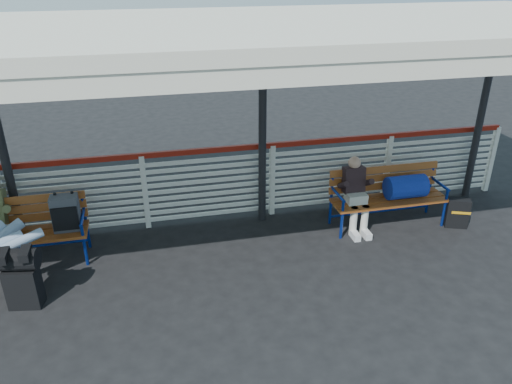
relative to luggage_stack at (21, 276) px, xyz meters
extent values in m
plane|color=black|center=(1.51, -0.26, -0.43)|extent=(60.00, 60.00, 0.00)
cube|color=silver|center=(1.51, 1.64, 0.17)|extent=(12.00, 0.04, 1.04)
cube|color=maroon|center=(1.51, 1.64, 0.77)|extent=(12.00, 0.06, 0.08)
cube|color=silver|center=(7.51, 1.64, 0.17)|extent=(0.08, 0.08, 1.20)
cube|color=silver|center=(1.51, 0.64, 2.65)|extent=(12.60, 3.60, 0.16)
cube|color=silver|center=(1.51, -1.11, 2.52)|extent=(12.60, 0.06, 0.30)
cylinder|color=black|center=(-0.29, 1.49, 1.07)|extent=(0.12, 0.12, 3.00)
cylinder|color=black|center=(3.31, 1.49, 1.07)|extent=(0.12, 0.12, 3.00)
cylinder|color=black|center=(7.01, 1.49, 1.07)|extent=(0.12, 0.12, 3.00)
cube|color=black|center=(0.00, 0.00, -0.17)|extent=(0.42, 0.29, 0.53)
cylinder|color=black|center=(0.00, 0.00, 0.23)|extent=(0.52, 0.35, 0.27)
cube|color=#A74520|center=(-0.20, 0.95, 0.02)|extent=(1.80, 0.50, 0.04)
cube|color=#A74520|center=(-0.20, 1.21, 0.29)|extent=(1.80, 0.10, 0.40)
cylinder|color=navy|center=(0.65, 0.75, -0.21)|extent=(0.04, 0.04, 0.45)
cylinder|color=navy|center=(0.65, 1.22, 0.02)|extent=(0.04, 0.04, 0.90)
cube|color=#43454A|center=(0.45, 0.97, 0.29)|extent=(0.36, 0.22, 0.50)
cube|color=#A74520|center=(5.18, 0.83, 0.02)|extent=(1.80, 0.50, 0.04)
cube|color=#A74520|center=(5.18, 1.09, 0.29)|extent=(1.80, 0.10, 0.40)
cylinder|color=navy|center=(4.33, 0.63, -0.21)|extent=(0.04, 0.04, 0.45)
cylinder|color=navy|center=(6.03, 0.63, -0.21)|extent=(0.04, 0.04, 0.45)
cylinder|color=navy|center=(4.33, 1.10, 0.02)|extent=(0.04, 0.04, 0.90)
cylinder|color=navy|center=(6.03, 1.10, 0.02)|extent=(0.04, 0.04, 0.90)
cylinder|color=navy|center=(5.43, 0.83, 0.22)|extent=(0.61, 0.36, 0.36)
cube|color=black|center=(-0.12, -0.06, 0.33)|extent=(0.11, 0.27, 0.10)
cube|color=black|center=(0.12, -0.06, 0.33)|extent=(0.11, 0.27, 0.10)
cube|color=beige|center=(4.63, 0.86, 0.10)|extent=(0.30, 0.24, 0.16)
cube|color=black|center=(4.63, 1.00, 0.35)|extent=(0.32, 0.23, 0.42)
sphere|color=tan|center=(4.63, 1.02, 0.62)|extent=(0.19, 0.19, 0.19)
cylinder|color=beige|center=(4.54, 0.68, -0.19)|extent=(0.11, 0.11, 0.46)
cylinder|color=beige|center=(4.72, 0.68, -0.19)|extent=(0.11, 0.11, 0.46)
cube|color=silver|center=(4.54, 0.58, -0.38)|extent=(0.10, 0.24, 0.10)
cube|color=silver|center=(4.72, 0.58, -0.38)|extent=(0.10, 0.24, 0.10)
cube|color=black|center=(6.23, 0.58, -0.20)|extent=(0.38, 0.30, 0.47)
cube|color=orange|center=(6.23, 0.48, -0.15)|extent=(0.27, 0.12, 0.04)
camera|label=1|loc=(1.63, -5.41, 3.46)|focal=35.00mm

